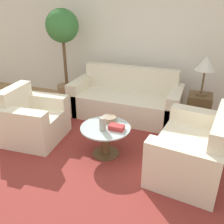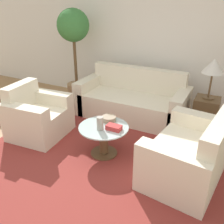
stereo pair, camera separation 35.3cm
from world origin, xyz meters
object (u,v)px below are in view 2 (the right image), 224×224
object	(u,v)px
potted_plant	(74,40)
armchair	(37,118)
coffee_table	(104,136)
loveseat	(192,157)
table_lamp	(213,67)
book_stack	(114,128)
sofa_main	(133,101)
bowl	(109,119)
vase	(100,123)

from	to	relation	value
potted_plant	armchair	bearing A→B (deg)	-80.70
coffee_table	loveseat	bearing A→B (deg)	2.84
loveseat	armchair	bearing A→B (deg)	-81.66
armchair	table_lamp	distance (m)	2.83
book_stack	sofa_main	bearing A→B (deg)	102.41
armchair	bowl	bearing A→B (deg)	-86.04
vase	book_stack	size ratio (longest dim) A/B	0.93
table_lamp	potted_plant	distance (m)	2.62
potted_plant	book_stack	world-z (taller)	potted_plant
table_lamp	potted_plant	bearing A→B (deg)	176.65
armchair	coffee_table	xyz separation A→B (m)	(1.22, -0.01, -0.01)
armchair	table_lamp	world-z (taller)	table_lamp
table_lamp	vase	distance (m)	1.91
armchair	loveseat	xyz separation A→B (m)	(2.41, 0.05, -0.00)
sofa_main	table_lamp	xyz separation A→B (m)	(1.27, 0.00, 0.79)
loveseat	vase	bearing A→B (deg)	-75.74
potted_plant	bowl	xyz separation A→B (m)	(1.45, -1.30, -0.79)
armchair	vase	distance (m)	1.25
sofa_main	vase	size ratio (longest dim) A/B	10.66
vase	bowl	bearing A→B (deg)	93.41
loveseat	book_stack	world-z (taller)	loveseat
loveseat	vase	world-z (taller)	loveseat
potted_plant	vase	world-z (taller)	potted_plant
coffee_table	table_lamp	size ratio (longest dim) A/B	1.08
sofa_main	table_lamp	world-z (taller)	table_lamp
vase	bowl	world-z (taller)	vase
table_lamp	book_stack	xyz separation A→B (m)	(-0.98, -1.35, -0.61)
armchair	vase	bearing A→B (deg)	-99.10
table_lamp	potted_plant	world-z (taller)	potted_plant
vase	potted_plant	bearing A→B (deg)	132.80
armchair	book_stack	size ratio (longest dim) A/B	4.54
vase	armchair	bearing A→B (deg)	175.44
sofa_main	potted_plant	world-z (taller)	potted_plant
book_stack	potted_plant	bearing A→B (deg)	137.61
book_stack	vase	bearing A→B (deg)	-154.01
sofa_main	table_lamp	size ratio (longest dim) A/B	3.11
loveseat	potted_plant	world-z (taller)	potted_plant
sofa_main	armchair	world-z (taller)	sofa_main
table_lamp	book_stack	bearing A→B (deg)	-126.10
table_lamp	bowl	xyz separation A→B (m)	(-1.16, -1.15, -0.61)
coffee_table	armchair	bearing A→B (deg)	179.66
sofa_main	potted_plant	distance (m)	1.66
coffee_table	vase	size ratio (longest dim) A/B	3.72
armchair	potted_plant	bearing A→B (deg)	4.75
book_stack	coffee_table	bearing A→B (deg)	176.35
bowl	sofa_main	bearing A→B (deg)	95.40
table_lamp	sofa_main	bearing A→B (deg)	-179.95
vase	coffee_table	bearing A→B (deg)	88.55
sofa_main	book_stack	bearing A→B (deg)	-77.89
sofa_main	armchair	xyz separation A→B (m)	(-1.10, -1.33, 0.00)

